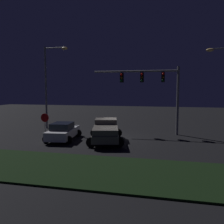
% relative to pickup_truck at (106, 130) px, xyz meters
% --- Properties ---
extents(ground_plane, '(80.00, 80.00, 0.00)m').
position_rel_pickup_truck_xyz_m(ground_plane, '(0.47, 1.86, -1.00)').
color(ground_plane, black).
extents(grass_median, '(26.88, 5.17, 0.10)m').
position_rel_pickup_truck_xyz_m(grass_median, '(0.47, -7.15, -0.95)').
color(grass_median, black).
rests_on(grass_median, ground_plane).
extents(pickup_truck, '(3.70, 5.72, 1.80)m').
position_rel_pickup_truck_xyz_m(pickup_truck, '(0.00, 0.00, 0.00)').
color(pickup_truck, '#514C47').
rests_on(pickup_truck, ground_plane).
extents(car_sedan, '(2.80, 4.57, 1.51)m').
position_rel_pickup_truck_xyz_m(car_sedan, '(-3.76, -0.20, -0.26)').
color(car_sedan, silver).
rests_on(car_sedan, ground_plane).
extents(traffic_signal_gantry, '(8.32, 0.56, 6.50)m').
position_rel_pickup_truck_xyz_m(traffic_signal_gantry, '(3.46, 4.43, 3.90)').
color(traffic_signal_gantry, slate).
rests_on(traffic_signal_gantry, ground_plane).
extents(street_lamp_left, '(2.76, 0.44, 8.94)m').
position_rel_pickup_truck_xyz_m(street_lamp_left, '(-7.61, 5.10, 4.57)').
color(street_lamp_left, slate).
rests_on(street_lamp_left, ground_plane).
extents(stop_sign, '(0.76, 0.08, 2.23)m').
position_rel_pickup_truck_xyz_m(stop_sign, '(-5.56, 0.02, 0.56)').
color(stop_sign, slate).
rests_on(stop_sign, ground_plane).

